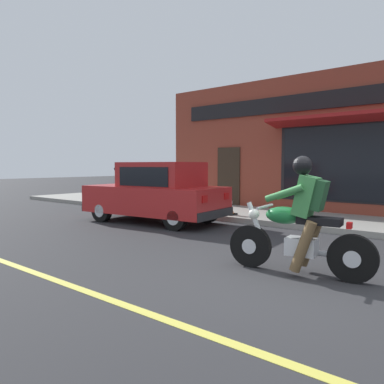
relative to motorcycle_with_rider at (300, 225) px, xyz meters
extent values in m
plane|color=#2B2B2D|center=(-0.47, -0.10, -0.68)|extent=(80.00, 80.00, 0.00)
cube|color=gray|center=(4.62, 2.90, -0.61)|extent=(2.60, 22.00, 0.14)
cube|color=#D1C64C|center=(-2.27, 2.90, -0.67)|extent=(0.12, 19.80, 0.01)
cube|color=brown|center=(6.17, 2.13, 1.42)|extent=(0.50, 10.86, 4.20)
cube|color=black|center=(5.90, 0.77, 0.87)|extent=(0.04, 4.56, 2.10)
cube|color=black|center=(5.91, 0.77, 0.87)|extent=(0.02, 4.78, 2.20)
cube|color=#2D2319|center=(5.90, 5.12, 0.37)|extent=(0.04, 0.90, 2.10)
cube|color=maroon|center=(5.57, 0.77, 2.07)|extent=(0.81, 5.21, 0.24)
cube|color=black|center=(5.89, 2.13, 2.67)|extent=(0.06, 9.23, 0.50)
cylinder|color=black|center=(-0.09, 0.72, -0.37)|extent=(0.17, 0.63, 0.62)
cylinder|color=silver|center=(-0.09, 0.72, -0.37)|extent=(0.15, 0.23, 0.22)
cylinder|color=black|center=(0.08, -0.67, -0.37)|extent=(0.17, 0.63, 0.62)
cylinder|color=silver|center=(0.08, -0.67, -0.37)|extent=(0.15, 0.23, 0.22)
cube|color=silver|center=(0.00, -0.03, -0.29)|extent=(0.33, 0.43, 0.24)
ellipsoid|color=#196B33|center=(-0.03, 0.22, 0.12)|extent=(0.36, 0.55, 0.24)
cube|color=black|center=(0.03, -0.26, 0.08)|extent=(0.33, 0.59, 0.10)
cylinder|color=silver|center=(-0.08, 0.62, -0.05)|extent=(0.11, 0.33, 0.68)
cylinder|color=silver|center=(-0.06, 0.50, 0.23)|extent=(0.56, 0.11, 0.04)
sphere|color=silver|center=(-0.08, 0.67, 0.11)|extent=(0.16, 0.16, 0.16)
cylinder|color=silver|center=(0.21, -0.41, -0.39)|extent=(0.15, 0.56, 0.08)
cube|color=red|center=(0.07, -0.62, 0.05)|extent=(0.13, 0.07, 0.08)
cylinder|color=brown|center=(-0.17, -0.12, -0.25)|extent=(0.18, 0.36, 0.71)
cylinder|color=brown|center=(0.19, -0.08, -0.25)|extent=(0.18, 0.36, 0.71)
cube|color=#387F42|center=(0.01, -0.08, 0.40)|extent=(0.38, 0.37, 0.57)
cylinder|color=#387F42|center=(-0.22, 0.14, 0.44)|extent=(0.15, 0.53, 0.26)
cylinder|color=#387F42|center=(0.18, 0.18, 0.44)|extent=(0.15, 0.53, 0.26)
sphere|color=black|center=(0.00, -0.02, 0.81)|extent=(0.26, 0.26, 0.26)
cube|color=#1E4728|center=(0.03, -0.24, 0.42)|extent=(0.31, 0.27, 0.42)
cylinder|color=black|center=(1.23, 6.00, -0.38)|extent=(0.24, 0.61, 0.60)
cylinder|color=silver|center=(1.23, 6.00, -0.38)|extent=(0.23, 0.35, 0.33)
cylinder|color=black|center=(2.67, 6.14, -0.38)|extent=(0.24, 0.61, 0.60)
cylinder|color=silver|center=(2.67, 6.14, -0.38)|extent=(0.23, 0.35, 0.33)
cylinder|color=black|center=(1.47, 3.61, -0.38)|extent=(0.24, 0.61, 0.60)
cylinder|color=silver|center=(1.47, 3.61, -0.38)|extent=(0.23, 0.35, 0.33)
cylinder|color=black|center=(2.91, 3.75, -0.38)|extent=(0.24, 0.61, 0.60)
cylinder|color=silver|center=(2.91, 3.75, -0.38)|extent=(0.23, 0.35, 0.33)
cube|color=red|center=(2.07, 4.87, -0.08)|extent=(2.00, 3.84, 0.70)
cube|color=red|center=(2.09, 4.63, 0.56)|extent=(1.62, 2.03, 0.66)
cube|color=black|center=(2.01, 5.49, 0.51)|extent=(1.35, 0.48, 0.51)
cube|color=black|center=(1.37, 4.55, 0.54)|extent=(0.18, 1.52, 0.46)
cube|color=black|center=(2.82, 4.70, 0.54)|extent=(0.18, 1.52, 0.46)
cube|color=silver|center=(1.38, 6.68, 0.04)|extent=(0.24, 0.06, 0.14)
cube|color=red|center=(1.75, 2.97, 0.06)|extent=(0.20, 0.06, 0.16)
cube|color=silver|center=(2.39, 6.78, 0.04)|extent=(0.24, 0.06, 0.14)
cube|color=red|center=(2.76, 3.07, 0.06)|extent=(0.20, 0.06, 0.16)
cube|color=#28282B|center=(1.89, 6.70, -0.33)|extent=(1.61, 0.28, 0.20)
cube|color=#28282B|center=(2.25, 3.05, -0.33)|extent=(1.61, 0.28, 0.20)
cube|color=black|center=(3.70, 3.63, -0.52)|extent=(0.36, 0.36, 0.04)
cone|color=orange|center=(3.70, 3.63, -0.22)|extent=(0.28, 0.28, 0.56)
cylinder|color=white|center=(3.70, 3.63, -0.20)|extent=(0.20, 0.20, 0.08)
camera|label=1|loc=(-4.82, -2.06, 0.82)|focal=35.00mm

